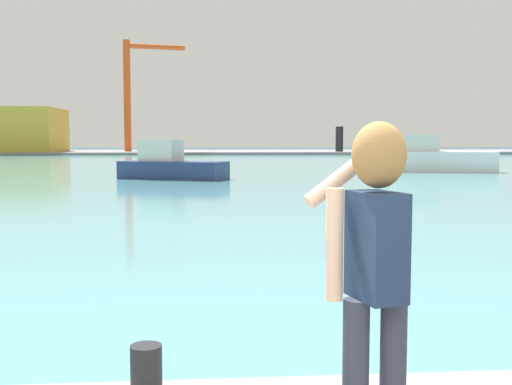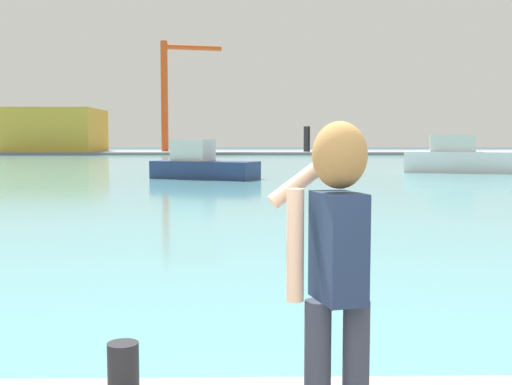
{
  "view_description": "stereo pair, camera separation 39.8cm",
  "coord_description": "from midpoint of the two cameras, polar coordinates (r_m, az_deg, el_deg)",
  "views": [
    {
      "loc": [
        -0.37,
        -2.24,
        2.18
      ],
      "look_at": [
        0.15,
        4.26,
        1.62
      ],
      "focal_mm": 44.36,
      "sensor_mm": 36.0,
      "label": 1
    },
    {
      "loc": [
        0.03,
        -2.26,
        2.18
      ],
      "look_at": [
        0.15,
        4.26,
        1.62
      ],
      "focal_mm": 44.36,
      "sensor_mm": 36.0,
      "label": 2
    }
  ],
  "objects": [
    {
      "name": "ground_plane",
      "position": [
        52.3,
        -4.37,
        2.47
      ],
      "size": [
        220.0,
        220.0,
        0.0
      ],
      "primitive_type": "plane",
      "color": "#334751"
    },
    {
      "name": "boat_moored",
      "position": [
        34.3,
        -8.08,
        2.45
      ],
      "size": [
        6.08,
        4.25,
        2.12
      ],
      "rotation": [
        0.0,
        0.0,
        -0.44
      ],
      "color": "navy",
      "rests_on": "harbor_water"
    },
    {
      "name": "boat_moored_2",
      "position": [
        42.79,
        15.1,
        2.99
      ],
      "size": [
        8.27,
        4.3,
        2.41
      ],
      "rotation": [
        0.0,
        0.0,
        -0.28
      ],
      "color": "white",
      "rests_on": "harbor_water"
    },
    {
      "name": "warehouse_left",
      "position": [
        94.78,
        -21.08,
        5.28
      ],
      "size": [
        12.5,
        12.59,
        6.02
      ],
      "primitive_type": "cube",
      "color": "gold",
      "rests_on": "far_shore_dock"
    },
    {
      "name": "port_crane",
      "position": [
        92.36,
        -11.15,
        9.42
      ],
      "size": [
        8.64,
        2.78,
        15.64
      ],
      "color": "#D84C19",
      "rests_on": "far_shore_dock"
    },
    {
      "name": "far_shore_dock",
      "position": [
        94.27,
        -4.47,
        3.65
      ],
      "size": [
        140.0,
        20.0,
        0.37
      ],
      "primitive_type": "cube",
      "color": "gray",
      "rests_on": "ground_plane"
    },
    {
      "name": "person_photographer",
      "position": [
        3.3,
        7.17,
        -5.41
      ],
      "size": [
        0.54,
        0.54,
        1.74
      ],
      "rotation": [
        0.0,
        0.0,
        1.82
      ],
      "color": "#2D3342",
      "rests_on": "quay_promenade"
    },
    {
      "name": "harbor_water",
      "position": [
        54.3,
        -4.38,
        2.57
      ],
      "size": [
        140.0,
        100.0,
        0.02
      ],
      "primitive_type": "cube",
      "color": "#599EA8",
      "rests_on": "ground_plane"
    },
    {
      "name": "harbor_bollard",
      "position": [
        4.29,
        -12.6,
        -15.48
      ],
      "size": [
        0.2,
        0.2,
        0.34
      ],
      "primitive_type": "cylinder",
      "color": "black",
      "rests_on": "quay_promenade"
    }
  ]
}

